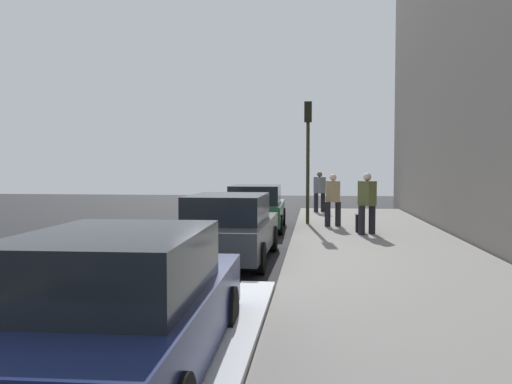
% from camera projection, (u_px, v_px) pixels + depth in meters
% --- Properties ---
extents(ground_plane, '(56.00, 56.00, 0.00)m').
position_uv_depth(ground_plane, '(240.00, 264.00, 11.60)').
color(ground_plane, black).
extents(sidewalk, '(28.00, 4.60, 0.15)m').
position_uv_depth(sidewalk, '(393.00, 263.00, 11.23)').
color(sidewalk, gray).
rests_on(sidewalk, ground).
extents(lane_stripe_centre, '(28.00, 0.14, 0.01)m').
position_uv_depth(lane_stripe_centre, '(100.00, 261.00, 11.95)').
color(lane_stripe_centre, gold).
rests_on(lane_stripe_centre, ground).
extents(snow_bank_curb, '(5.19, 0.56, 0.22)m').
position_uv_depth(snow_bank_curb, '(235.00, 338.00, 6.21)').
color(snow_bank_curb, white).
rests_on(snow_bank_curb, ground).
extents(parked_car_navy, '(4.50, 1.98, 1.51)m').
position_uv_depth(parked_car_navy, '(121.00, 306.00, 5.16)').
color(parked_car_navy, black).
rests_on(parked_car_navy, ground).
extents(parked_car_charcoal, '(4.65, 1.94, 1.51)m').
position_uv_depth(parked_car_charcoal, '(229.00, 228.00, 11.88)').
color(parked_car_charcoal, black).
rests_on(parked_car_charcoal, ground).
extents(parked_car_green, '(4.43, 1.98, 1.51)m').
position_uv_depth(parked_car_green, '(256.00, 207.00, 17.86)').
color(parked_car_green, black).
rests_on(parked_car_green, ground).
extents(pedestrian_tan_coat, '(0.55, 0.54, 1.74)m').
position_uv_depth(pedestrian_tan_coat, '(333.00, 199.00, 17.55)').
color(pedestrian_tan_coat, black).
rests_on(pedestrian_tan_coat, sidewalk).
extents(pedestrian_olive_coat, '(0.57, 0.53, 1.80)m').
position_uv_depth(pedestrian_olive_coat, '(367.00, 202.00, 15.45)').
color(pedestrian_olive_coat, black).
rests_on(pedestrian_olive_coat, sidewalk).
extents(pedestrian_grey_coat, '(0.56, 0.53, 1.77)m').
position_uv_depth(pedestrian_grey_coat, '(320.00, 191.00, 23.18)').
color(pedestrian_grey_coat, black).
rests_on(pedestrian_grey_coat, sidewalk).
extents(traffic_light_pole, '(0.35, 0.26, 4.23)m').
position_uv_depth(traffic_light_pole, '(308.00, 141.00, 18.31)').
color(traffic_light_pole, '#2D2D19').
rests_on(traffic_light_pole, sidewalk).
extents(rolling_suitcase, '(0.34, 0.22, 0.91)m').
position_uv_depth(rolling_suitcase, '(359.00, 223.00, 16.02)').
color(rolling_suitcase, black).
rests_on(rolling_suitcase, sidewalk).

